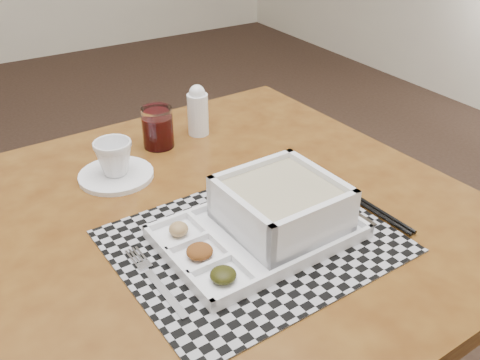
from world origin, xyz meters
The scene contains 11 objects.
floor centered at (0.00, 0.00, 0.00)m, with size 5.00×5.00×0.00m, color black.
dining_table centered at (0.21, -0.81, 0.61)m, with size 0.95×0.95×0.68m.
placemat centered at (0.21, -0.92, 0.68)m, with size 0.44×0.37×0.00m, color #9F9EA6.
serving_tray centered at (0.26, -0.92, 0.72)m, with size 0.33×0.23×0.09m.
fork centered at (0.03, -0.93, 0.68)m, with size 0.02×0.19×0.00m.
spoon centered at (0.41, -0.87, 0.69)m, with size 0.04×0.18×0.01m.
chopsticks centered at (0.45, -0.94, 0.69)m, with size 0.03×0.24×0.01m.
saucer centered at (0.10, -0.60, 0.68)m, with size 0.15×0.15×0.01m, color white.
cup centered at (0.10, -0.60, 0.72)m, with size 0.08×0.08×0.07m, color white.
juice_glass centered at (0.23, -0.52, 0.72)m, with size 0.07×0.07×0.09m.
creamer_bottle centered at (0.33, -0.51, 0.74)m, with size 0.05×0.05×0.12m.
Camera 1 is at (-0.18, -1.52, 1.23)m, focal length 40.00 mm.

